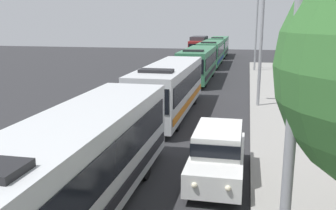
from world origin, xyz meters
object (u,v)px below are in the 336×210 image
(bus_middle, at_px, (198,63))
(box_truck_oncoming, at_px, (198,46))
(bus_second_in_line, at_px, (169,87))
(streetlamp_far, at_px, (257,24))
(white_suv, at_px, (218,152))
(streetlamp_near, at_px, (297,59))
(streetlamp_mid, at_px, (262,34))
(bus_fourth_in_line, at_px, (211,52))
(bus_rear, at_px, (219,46))
(bus_lead, at_px, (73,167))

(bus_middle, distance_m, box_truck_oncoming, 25.70)
(bus_second_in_line, xyz_separation_m, box_truck_oncoming, (-3.30, 38.84, 0.01))
(streetlamp_far, bearing_deg, box_truck_oncoming, 116.64)
(white_suv, bearing_deg, bus_second_in_line, 112.07)
(streetlamp_near, xyz_separation_m, streetlamp_mid, (-0.00, 18.50, -0.20))
(bus_second_in_line, distance_m, bus_fourth_in_line, 25.99)
(bus_fourth_in_line, relative_size, streetlamp_mid, 1.43)
(box_truck_oncoming, relative_size, streetlamp_far, 0.87)
(bus_rear, distance_m, streetlamp_far, 18.23)
(bus_lead, xyz_separation_m, box_truck_oncoming, (-3.30, 51.92, 0.01))
(bus_middle, relative_size, streetlamp_near, 1.34)
(bus_rear, xyz_separation_m, box_truck_oncoming, (-3.30, 0.29, 0.01))
(bus_second_in_line, relative_size, streetlamp_near, 1.42)
(bus_lead, distance_m, box_truck_oncoming, 52.03)
(bus_second_in_line, distance_m, streetlamp_near, 16.75)
(bus_lead, relative_size, bus_middle, 1.14)
(streetlamp_mid, bearing_deg, streetlamp_near, -90.00)
(bus_second_in_line, bearing_deg, bus_lead, -90.00)
(bus_lead, bearing_deg, white_suv, 47.00)
(bus_rear, xyz_separation_m, streetlamp_mid, (5.40, -35.55, 3.14))
(bus_fourth_in_line, distance_m, streetlamp_mid, 23.83)
(bus_lead, distance_m, bus_middle, 26.43)
(bus_middle, relative_size, box_truck_oncoming, 1.48)
(streetlamp_far, bearing_deg, bus_second_in_line, -104.10)
(bus_lead, bearing_deg, bus_rear, 90.00)
(streetlamp_near, bearing_deg, bus_fourth_in_line, 97.41)
(bus_middle, height_order, streetlamp_mid, streetlamp_mid)
(bus_second_in_line, height_order, bus_middle, same)
(box_truck_oncoming, bearing_deg, white_suv, -81.70)
(bus_lead, xyz_separation_m, streetlamp_near, (5.40, -2.42, 3.35))
(bus_second_in_line, bearing_deg, streetlamp_mid, 29.03)
(bus_rear, relative_size, streetlamp_near, 1.32)
(bus_second_in_line, distance_m, white_suv, 9.86)
(bus_lead, height_order, white_suv, bus_lead)
(bus_middle, xyz_separation_m, streetlamp_far, (5.40, 8.15, 3.57))
(bus_lead, bearing_deg, streetlamp_near, -24.13)
(bus_middle, bearing_deg, streetlamp_far, 56.48)
(streetlamp_near, distance_m, streetlamp_far, 37.00)
(streetlamp_near, relative_size, streetlamp_far, 0.95)
(bus_middle, bearing_deg, bus_fourth_in_line, 90.00)
(bus_lead, xyz_separation_m, streetlamp_far, (5.40, 34.58, 3.57))
(bus_fourth_in_line, relative_size, box_truck_oncoming, 1.52)
(white_suv, xyz_separation_m, streetlamp_near, (1.70, -6.38, 4.00))
(bus_second_in_line, relative_size, white_suv, 2.26)
(streetlamp_near, bearing_deg, bus_rear, 95.70)
(streetlamp_near, height_order, streetlamp_mid, streetlamp_near)
(bus_second_in_line, relative_size, streetlamp_far, 1.35)
(box_truck_oncoming, bearing_deg, streetlamp_near, -80.90)
(bus_lead, height_order, box_truck_oncoming, bus_lead)
(bus_second_in_line, height_order, box_truck_oncoming, bus_second_in_line)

